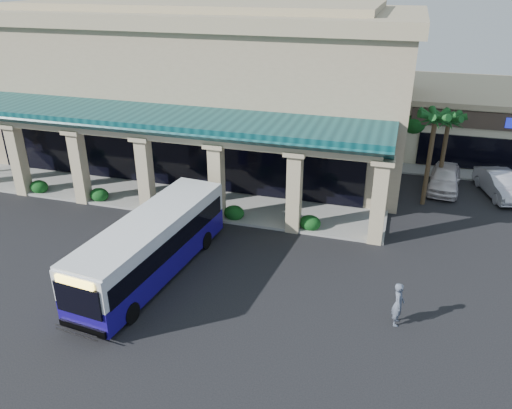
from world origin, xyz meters
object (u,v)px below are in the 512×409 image
(transit_bus, at_px, (153,247))
(car_silver, at_px, (445,178))
(pedestrian, at_px, (398,304))
(car_white, at_px, (500,184))

(transit_bus, bearing_deg, car_silver, 52.92)
(pedestrian, xyz_separation_m, car_white, (5.79, 15.36, -0.17))
(car_white, bearing_deg, car_silver, 163.73)
(pedestrian, bearing_deg, transit_bus, 85.55)
(pedestrian, height_order, car_white, pedestrian)
(transit_bus, xyz_separation_m, car_white, (17.07, 14.84, -0.69))
(transit_bus, xyz_separation_m, pedestrian, (11.28, -0.53, -0.52))
(transit_bus, distance_m, car_silver, 20.22)
(pedestrian, relative_size, car_white, 0.40)
(transit_bus, xyz_separation_m, car_silver, (13.70, 14.85, -0.67))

